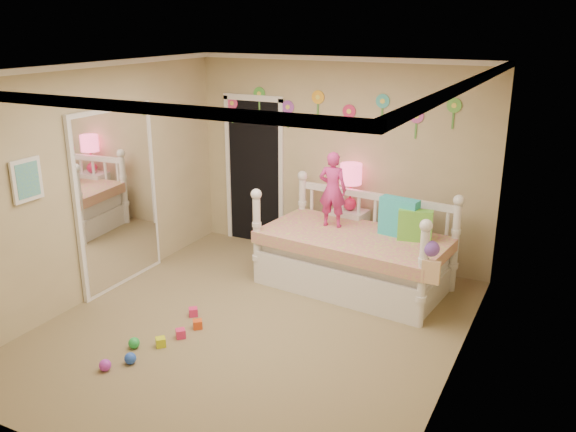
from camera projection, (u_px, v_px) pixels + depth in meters
The scene contains 18 objects.
floor at pixel (253, 327), 6.20m from camera, with size 4.00×4.50×0.01m, color #7F684C.
ceiling at pixel (248, 69), 5.39m from camera, with size 4.00×4.50×0.01m, color white.
back_wall at pixel (339, 161), 7.70m from camera, with size 4.00×0.01×2.60m, color tan.
left_wall at pixel (94, 183), 6.65m from camera, with size 0.01×4.50×2.60m, color tan.
right_wall at pixel (461, 240), 4.94m from camera, with size 0.01×4.50×2.60m, color tan.
crown_molding at pixel (248, 72), 5.40m from camera, with size 4.00×4.50×0.06m, color white, non-canonical shape.
daybed at pixel (354, 239), 6.99m from camera, with size 2.17×1.17×1.18m, color white, non-canonical shape.
pillow_turquoise at pixel (399, 217), 6.85m from camera, with size 0.45×0.16×0.45m, color #26AEC2.
pillow_lime at pixel (415, 225), 6.72m from camera, with size 0.37×0.14×0.36m, color #68C43B.
child at pixel (333, 190), 7.10m from camera, with size 0.33×0.22×0.91m, color #CF2F84.
nightstand at pixel (349, 237), 7.74m from camera, with size 0.43×0.33×0.72m, color white.
table_lamp at pixel (351, 180), 7.51m from camera, with size 0.27×0.27×0.60m.
closet_doorway at pixel (254, 170), 8.31m from camera, with size 0.90×0.04×2.07m, color black.
flower_decals at pixel (333, 110), 7.53m from camera, with size 3.40×0.02×0.50m, color #B2668C, non-canonical shape.
mirror_closet at pixel (118, 198), 6.97m from camera, with size 0.07×1.30×2.10m, color white.
wall_picture at pixel (27, 180), 5.80m from camera, with size 0.05×0.34×0.42m, color white.
hanging_bag at pixel (430, 263), 5.97m from camera, with size 0.20×0.16×0.36m, color beige, non-canonical shape.
toy_scatter at pixel (146, 333), 5.98m from camera, with size 0.80×1.30×0.11m, color #996666, non-canonical shape.
Camera 1 is at (2.81, -4.78, 3.02)m, focal length 37.52 mm.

